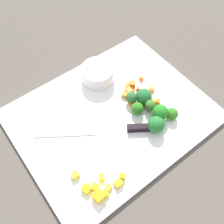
# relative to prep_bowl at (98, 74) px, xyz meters

# --- Properties ---
(ground_plane) EXTENTS (4.00, 4.00, 0.00)m
(ground_plane) POSITION_rel_prep_bowl_xyz_m (-0.04, -0.12, -0.03)
(ground_plane) COLOR #524D44
(cutting_board) EXTENTS (0.49, 0.39, 0.01)m
(cutting_board) POSITION_rel_prep_bowl_xyz_m (-0.04, -0.12, -0.03)
(cutting_board) COLOR white
(cutting_board) RESTS_ON ground_plane
(prep_bowl) EXTENTS (0.09, 0.09, 0.04)m
(prep_bowl) POSITION_rel_prep_bowl_xyz_m (0.00, 0.00, 0.00)
(prep_bowl) COLOR white
(prep_bowl) RESTS_ON cutting_board
(chef_knife) EXTENTS (0.26, 0.19, 0.02)m
(chef_knife) POSITION_rel_prep_bowl_xyz_m (-0.06, -0.17, -0.02)
(chef_knife) COLOR silver
(chef_knife) RESTS_ON cutting_board
(carrot_dice_0) EXTENTS (0.02, 0.02, 0.01)m
(carrot_dice_0) POSITION_rel_prep_bowl_xyz_m (0.02, -0.14, -0.02)
(carrot_dice_0) COLOR orange
(carrot_dice_0) RESTS_ON cutting_board
(carrot_dice_1) EXTENTS (0.02, 0.02, 0.01)m
(carrot_dice_1) POSITION_rel_prep_bowl_xyz_m (0.04, -0.09, -0.01)
(carrot_dice_1) COLOR orange
(carrot_dice_1) RESTS_ON cutting_board
(carrot_dice_2) EXTENTS (0.01, 0.01, 0.01)m
(carrot_dice_2) POSITION_rel_prep_bowl_xyz_m (0.02, -0.12, -0.02)
(carrot_dice_2) COLOR orange
(carrot_dice_2) RESTS_ON cutting_board
(carrot_dice_3) EXTENTS (0.02, 0.02, 0.01)m
(carrot_dice_3) POSITION_rel_prep_bowl_xyz_m (0.07, -0.12, -0.02)
(carrot_dice_3) COLOR orange
(carrot_dice_3) RESTS_ON cutting_board
(carrot_dice_4) EXTENTS (0.02, 0.02, 0.02)m
(carrot_dice_4) POSITION_rel_prep_bowl_xyz_m (0.05, -0.14, -0.01)
(carrot_dice_4) COLOR orange
(carrot_dice_4) RESTS_ON cutting_board
(carrot_dice_5) EXTENTS (0.01, 0.01, 0.01)m
(carrot_dice_5) POSITION_rel_prep_bowl_xyz_m (0.07, -0.10, -0.02)
(carrot_dice_5) COLOR orange
(carrot_dice_5) RESTS_ON cutting_board
(carrot_dice_6) EXTENTS (0.02, 0.02, 0.01)m
(carrot_dice_6) POSITION_rel_prep_bowl_xyz_m (0.08, -0.17, -0.02)
(carrot_dice_6) COLOR orange
(carrot_dice_6) RESTS_ON cutting_board
(carrot_dice_7) EXTENTS (0.02, 0.02, 0.02)m
(carrot_dice_7) POSITION_rel_prep_bowl_xyz_m (0.06, -0.08, -0.01)
(carrot_dice_7) COLOR orange
(carrot_dice_7) RESTS_ON cutting_board
(carrot_dice_8) EXTENTS (0.01, 0.01, 0.01)m
(carrot_dice_8) POSITION_rel_prep_bowl_xyz_m (0.10, -0.08, -0.02)
(carrot_dice_8) COLOR orange
(carrot_dice_8) RESTS_ON cutting_board
(carrot_dice_9) EXTENTS (0.02, 0.02, 0.01)m
(carrot_dice_9) POSITION_rel_prep_bowl_xyz_m (0.05, -0.08, -0.02)
(carrot_dice_9) COLOR orange
(carrot_dice_9) RESTS_ON cutting_board
(carrot_dice_10) EXTENTS (0.01, 0.02, 0.01)m
(carrot_dice_10) POSITION_rel_prep_bowl_xyz_m (0.09, -0.13, -0.02)
(carrot_dice_10) COLOR orange
(carrot_dice_10) RESTS_ON cutting_board
(carrot_dice_11) EXTENTS (0.03, 0.03, 0.01)m
(carrot_dice_11) POSITION_rel_prep_bowl_xyz_m (0.06, -0.16, -0.01)
(carrot_dice_11) COLOR orange
(carrot_dice_11) RESTS_ON cutting_board
(carrot_dice_12) EXTENTS (0.02, 0.02, 0.01)m
(carrot_dice_12) POSITION_rel_prep_bowl_xyz_m (0.02, -0.10, -0.02)
(carrot_dice_12) COLOR orange
(carrot_dice_12) RESTS_ON cutting_board
(pepper_dice_0) EXTENTS (0.02, 0.02, 0.01)m
(pepper_dice_0) POSITION_rel_prep_bowl_xyz_m (-0.21, -0.24, -0.01)
(pepper_dice_0) COLOR yellow
(pepper_dice_0) RESTS_ON cutting_board
(pepper_dice_1) EXTENTS (0.02, 0.02, 0.01)m
(pepper_dice_1) POSITION_rel_prep_bowl_xyz_m (-0.19, -0.25, -0.01)
(pepper_dice_1) COLOR yellow
(pepper_dice_1) RESTS_ON cutting_board
(pepper_dice_2) EXTENTS (0.02, 0.02, 0.01)m
(pepper_dice_2) POSITION_rel_prep_bowl_xyz_m (-0.14, -0.28, -0.02)
(pepper_dice_2) COLOR yellow
(pepper_dice_2) RESTS_ON cutting_board
(pepper_dice_3) EXTENTS (0.02, 0.02, 0.01)m
(pepper_dice_3) POSITION_rel_prep_bowl_xyz_m (-0.17, -0.27, -0.02)
(pepper_dice_3) COLOR yellow
(pepper_dice_3) RESTS_ON cutting_board
(pepper_dice_4) EXTENTS (0.02, 0.02, 0.01)m
(pepper_dice_4) POSITION_rel_prep_bowl_xyz_m (-0.13, -0.27, -0.01)
(pepper_dice_4) COLOR yellow
(pepper_dice_4) RESTS_ON cutting_board
(pepper_dice_5) EXTENTS (0.02, 0.01, 0.01)m
(pepper_dice_5) POSITION_rel_prep_bowl_xyz_m (-0.21, -0.20, -0.01)
(pepper_dice_5) COLOR yellow
(pepper_dice_5) RESTS_ON cutting_board
(pepper_dice_6) EXTENTS (0.02, 0.02, 0.01)m
(pepper_dice_6) POSITION_rel_prep_bowl_xyz_m (-0.17, -0.24, -0.02)
(pepper_dice_6) COLOR yellow
(pepper_dice_6) RESTS_ON cutting_board
(pepper_dice_7) EXTENTS (0.02, 0.02, 0.01)m
(pepper_dice_7) POSITION_rel_prep_bowl_xyz_m (-0.18, -0.28, -0.02)
(pepper_dice_7) COLOR yellow
(pepper_dice_7) RESTS_ON cutting_board
(pepper_dice_8) EXTENTS (0.03, 0.03, 0.02)m
(pepper_dice_8) POSITION_rel_prep_bowl_xyz_m (-0.19, -0.27, -0.01)
(pepper_dice_8) COLOR yellow
(pepper_dice_8) RESTS_ON cutting_board
(broccoli_floret_0) EXTENTS (0.04, 0.04, 0.05)m
(broccoli_floret_0) POSITION_rel_prep_bowl_xyz_m (0.05, -0.20, 0.00)
(broccoli_floret_0) COLOR #92AE68
(broccoli_floret_0) RESTS_ON cutting_board
(broccoli_floret_1) EXTENTS (0.03, 0.03, 0.04)m
(broccoli_floret_1) POSITION_rel_prep_bowl_xyz_m (0.05, -0.17, -0.00)
(broccoli_floret_1) COLOR #81B46A
(broccoli_floret_1) RESTS_ON cutting_board
(broccoli_floret_2) EXTENTS (0.04, 0.04, 0.05)m
(broccoli_floret_2) POSITION_rel_prep_bowl_xyz_m (0.02, -0.22, 0.00)
(broccoli_floret_2) COLOR #80AE67
(broccoli_floret_2) RESTS_ON cutting_board
(broccoli_floret_3) EXTENTS (0.03, 0.03, 0.03)m
(broccoli_floret_3) POSITION_rel_prep_bowl_xyz_m (0.07, -0.22, -0.00)
(broccoli_floret_3) COLOR #91B45C
(broccoli_floret_3) RESTS_ON cutting_board
(broccoli_floret_4) EXTENTS (0.04, 0.04, 0.04)m
(broccoli_floret_4) POSITION_rel_prep_bowl_xyz_m (0.05, -0.14, -0.00)
(broccoli_floret_4) COLOR #8DC25C
(broccoli_floret_4) RESTS_ON cutting_board
(broccoli_floret_5) EXTENTS (0.03, 0.03, 0.04)m
(broccoli_floret_5) POSITION_rel_prep_bowl_xyz_m (0.02, -0.12, -0.00)
(broccoli_floret_5) COLOR #98B863
(broccoli_floret_5) RESTS_ON cutting_board
(broccoli_floret_6) EXTENTS (0.03, 0.03, 0.03)m
(broccoli_floret_6) POSITION_rel_prep_bowl_xyz_m (0.01, -0.16, -0.00)
(broccoli_floret_6) COLOR #8DB669
(broccoli_floret_6) RESTS_ON cutting_board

